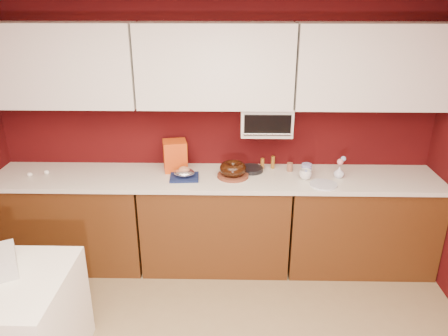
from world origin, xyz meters
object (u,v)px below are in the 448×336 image
object	(u,v)px
toaster_oven	(266,120)
bundt_cake	(233,169)
pandoro_box	(175,156)
coffee_mug	(305,174)
blue_jar	(306,170)
foil_ham_nest	(184,173)
flower_vase	(339,172)

from	to	relation	value
toaster_oven	bundt_cake	bearing A→B (deg)	-148.43
pandoro_box	coffee_mug	xyz separation A→B (m)	(1.17, -0.19, -0.09)
bundt_cake	blue_jar	world-z (taller)	bundt_cake
foil_ham_nest	flower_vase	distance (m)	1.37
foil_ham_nest	flower_vase	world-z (taller)	flower_vase
foil_ham_nest	flower_vase	xyz separation A→B (m)	(1.37, 0.05, 0.00)
bundt_cake	blue_jar	xyz separation A→B (m)	(0.66, 0.06, -0.03)
blue_jar	flower_vase	xyz separation A→B (m)	(0.28, -0.05, 0.00)
bundt_cake	pandoro_box	size ratio (longest dim) A/B	0.84
coffee_mug	flower_vase	bearing A→B (deg)	8.05
flower_vase	toaster_oven	bearing A→B (deg)	165.35
blue_jar	flower_vase	world-z (taller)	flower_vase
coffee_mug	toaster_oven	bearing A→B (deg)	148.39
toaster_oven	coffee_mug	size ratio (longest dim) A/B	4.32
pandoro_box	flower_vase	world-z (taller)	pandoro_box
foil_ham_nest	blue_jar	distance (m)	1.09
blue_jar	bundt_cake	bearing A→B (deg)	-175.05
flower_vase	pandoro_box	bearing A→B (deg)	174.38
foil_ham_nest	blue_jar	xyz separation A→B (m)	(1.09, 0.10, -0.00)
bundt_cake	coffee_mug	distance (m)	0.64
toaster_oven	coffee_mug	world-z (taller)	toaster_oven
bundt_cake	flower_vase	xyz separation A→B (m)	(0.94, 0.01, -0.02)
bundt_cake	pandoro_box	bearing A→B (deg)	163.71
bundt_cake	toaster_oven	bearing A→B (deg)	31.57
blue_jar	toaster_oven	bearing A→B (deg)	161.54
foil_ham_nest	flower_vase	bearing A→B (deg)	2.09
bundt_cake	coffee_mug	world-z (taller)	bundt_cake
pandoro_box	blue_jar	world-z (taller)	pandoro_box
toaster_oven	pandoro_box	xyz separation A→B (m)	(-0.82, -0.02, -0.33)
coffee_mug	flower_vase	xyz separation A→B (m)	(0.30, 0.04, 0.00)
coffee_mug	pandoro_box	bearing A→B (deg)	170.87
toaster_oven	coffee_mug	distance (m)	0.59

